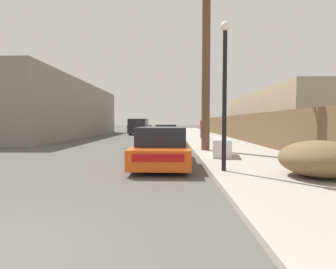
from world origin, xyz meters
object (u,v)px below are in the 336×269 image
Objects in this scene: pickup_truck at (140,127)px; utility_pole at (206,50)px; car_parked_mid at (167,133)px; brush_pile at (320,159)px; street_lamp at (225,84)px; parked_sports_car_red at (162,148)px; discarded_fridge at (222,147)px; pedestrian at (202,128)px.

pickup_truck is 0.56× the size of utility_pole.
brush_pile is (4.06, -14.26, -0.02)m from car_parked_mid.
pickup_truck is 23.67m from street_lamp.
car_parked_mid is at bearing 91.57° from parked_sports_car_red.
brush_pile is at bearing -57.08° from discarded_fridge.
pedestrian is at bearing 128.27° from pickup_truck.
pedestrian reaches higher than discarded_fridge.
car_parked_mid is 0.83× the size of pickup_truck.
discarded_fridge is 20.69m from pickup_truck.
car_parked_mid is 14.83m from brush_pile.
street_lamp reaches higher than pedestrian.
pedestrian is at bearing 85.73° from street_lamp.
pickup_truck is at bearing 106.80° from utility_pole.
street_lamp is at bearing 105.38° from pickup_truck.
utility_pole is at bearing 63.08° from parked_sports_car_red.
brush_pile is (7.37, -23.83, -0.33)m from pickup_truck.
utility_pole is (1.95, 3.65, 4.29)m from parked_sports_car_red.
brush_pile is at bearing 109.96° from pickup_truck.
car_parked_mid is at bearing -163.77° from pedestrian.
brush_pile is 1.15× the size of pedestrian.
discarded_fridge is 4.29m from brush_pile.
utility_pole is 5.86m from street_lamp.
utility_pole reaches higher than discarded_fridge.
discarded_fridge is 0.19× the size of utility_pole.
pickup_truck is at bearing 125.50° from pedestrian.
utility_pole reaches higher than car_parked_mid.
pickup_truck reaches higher than brush_pile.
utility_pole is 9.80m from pedestrian.
brush_pile is (1.66, -3.96, 0.11)m from discarded_fridge.
car_parked_mid is 2.60× the size of pedestrian.
discarded_fridge is 10.58m from car_parked_mid.
discarded_fridge is 11.17m from pedestrian.
brush_pile is at bearing -85.65° from pedestrian.
street_lamp is at bearing -89.80° from discarded_fridge.
brush_pile is at bearing -30.91° from parked_sports_car_red.
discarded_fridge is 1.04× the size of pedestrian.
street_lamp reaches higher than parked_sports_car_red.
pedestrian is (2.84, 12.61, 0.40)m from parked_sports_car_red.
pickup_truck is at bearing 100.21° from parked_sports_car_red.
parked_sports_car_red reaches higher than discarded_fridge.
street_lamp is at bearing -42.89° from parked_sports_car_red.
utility_pole reaches higher than parked_sports_car_red.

